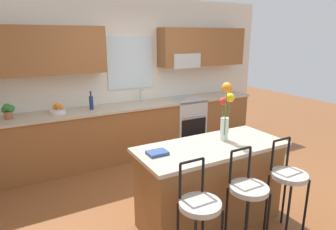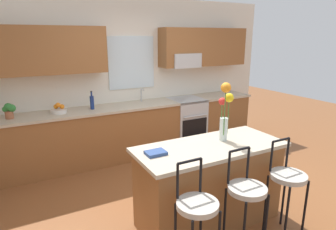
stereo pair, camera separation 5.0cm
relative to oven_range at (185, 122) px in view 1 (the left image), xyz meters
name	(u,v)px [view 1 (the left image)]	position (x,y,z in m)	size (l,w,h in m)	color
ground_plane	(191,197)	(-0.95, -1.68, -0.46)	(14.00, 14.00, 0.00)	brown
back_wall_assembly	(132,68)	(-0.94, 0.31, 1.05)	(5.60, 0.50, 2.70)	silver
counter_run	(139,129)	(-0.95, 0.02, 0.01)	(4.56, 0.64, 0.92)	brown
sink_faucet	(141,94)	(-0.84, 0.17, 0.60)	(0.02, 0.13, 0.23)	#B7BABC
oven_range	(185,122)	(0.00, 0.00, 0.00)	(0.60, 0.64, 0.92)	#B7BABC
kitchen_island	(210,184)	(-1.04, -2.18, 0.00)	(1.65, 0.72, 0.92)	brown
bar_stool_near	(199,210)	(-1.59, -2.75, 0.18)	(0.36, 0.36, 1.04)	black
bar_stool_middle	(248,193)	(-1.04, -2.75, 0.18)	(0.36, 0.36, 1.04)	black
bar_stool_far	(288,180)	(-0.49, -2.75, 0.18)	(0.36, 0.36, 1.04)	black
flower_vase	(226,109)	(-0.83, -2.12, 0.82)	(0.18, 0.16, 0.66)	silver
cookbook	(157,153)	(-1.67, -2.12, 0.48)	(0.20, 0.15, 0.03)	navy
fruit_bowl_oranges	(58,110)	(-2.27, 0.03, 0.51)	(0.24, 0.24, 0.16)	silver
bottle_olive_oil	(91,102)	(-1.76, 0.02, 0.58)	(0.06, 0.06, 0.29)	navy
potted_plant_small	(8,110)	(-2.92, 0.02, 0.59)	(0.18, 0.12, 0.22)	#9E5B3D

